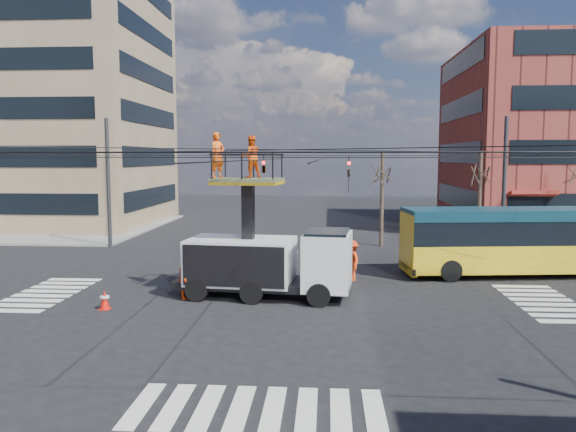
% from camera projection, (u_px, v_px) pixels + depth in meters
% --- Properties ---
extents(ground, '(120.00, 120.00, 0.00)m').
position_uv_depth(ground, '(288.00, 298.00, 22.47)').
color(ground, black).
rests_on(ground, ground).
extents(sidewalk_nw, '(18.00, 18.00, 0.12)m').
position_uv_depth(sidewalk_nw, '(44.00, 227.00, 44.74)').
color(sidewalk_nw, slate).
rests_on(sidewalk_nw, ground).
extents(crosswalks, '(22.40, 22.40, 0.02)m').
position_uv_depth(crosswalks, '(288.00, 298.00, 22.47)').
color(crosswalks, silver).
rests_on(crosswalks, ground).
extents(building_tower, '(18.06, 16.06, 30.00)m').
position_uv_depth(building_tower, '(42.00, 43.00, 46.20)').
color(building_tower, '#856D55').
rests_on(building_tower, ground).
extents(overhead_network, '(24.24, 24.24, 8.00)m').
position_uv_depth(overhead_network, '(287.00, 190.00, 22.43)').
color(overhead_network, '#2D2D30').
rests_on(overhead_network, ground).
extents(tree_a, '(2.00, 2.00, 6.00)m').
position_uv_depth(tree_a, '(382.00, 173.00, 35.04)').
color(tree_a, '#382B21').
rests_on(tree_a, ground).
extents(tree_b, '(2.00, 2.00, 6.00)m').
position_uv_depth(tree_b, '(480.00, 173.00, 34.62)').
color(tree_b, '#382B21').
rests_on(tree_b, ground).
extents(utility_truck, '(7.20, 3.22, 6.59)m').
position_uv_depth(utility_truck, '(268.00, 245.00, 22.42)').
color(utility_truck, black).
rests_on(utility_truck, ground).
extents(city_bus, '(11.95, 3.95, 3.20)m').
position_uv_depth(city_bus, '(528.00, 239.00, 26.60)').
color(city_bus, '#C69612').
rests_on(city_bus, ground).
extents(traffic_cone, '(0.36, 0.36, 0.72)m').
position_uv_depth(traffic_cone, '(105.00, 300.00, 20.75)').
color(traffic_cone, red).
rests_on(traffic_cone, ground).
extents(worker_ground, '(0.76, 1.04, 1.64)m').
position_uv_depth(worker_ground, '(184.00, 279.00, 22.19)').
color(worker_ground, '#F8530F').
rests_on(worker_ground, ground).
extents(flagger, '(1.05, 1.37, 1.87)m').
position_uv_depth(flagger, '(352.00, 260.00, 25.53)').
color(flagger, '#EA3A0E').
rests_on(flagger, ground).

